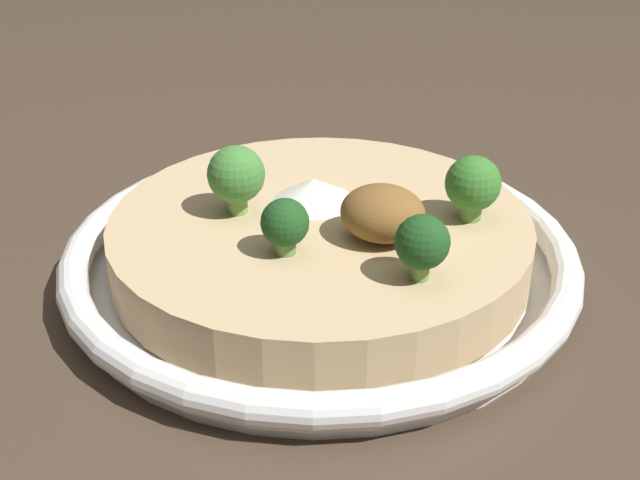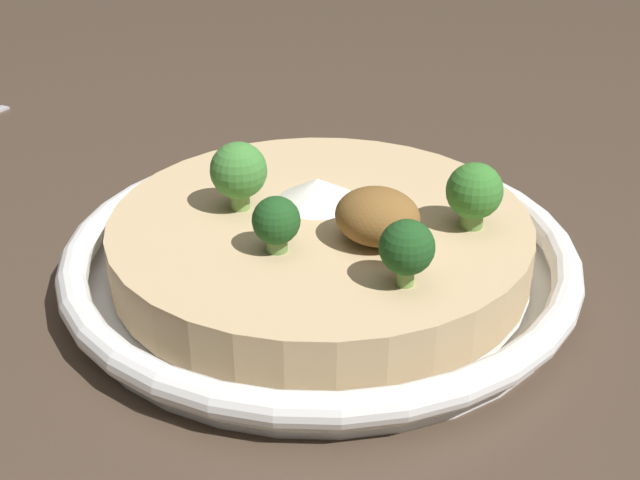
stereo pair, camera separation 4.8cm
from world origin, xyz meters
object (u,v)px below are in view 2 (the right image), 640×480
object	(u,v)px
risotto_bowl	(320,248)
broccoli_back_left	(407,249)
broccoli_front_left	(474,193)
broccoli_right	(239,172)
broccoli_back	(280,223)

from	to	relation	value
risotto_bowl	broccoli_back_left	distance (m)	0.10
broccoli_front_left	broccoli_back_left	distance (m)	0.08
broccoli_right	broccoli_back_left	bearing A→B (deg)	166.88
risotto_bowl	broccoli_right	xyz separation A→B (m)	(0.05, 0.01, 0.05)
risotto_bowl	broccoli_front_left	size ratio (longest dim) A/B	7.94
risotto_bowl	broccoli_back_left	xyz separation A→B (m)	(-0.07, 0.04, 0.04)
broccoli_right	broccoli_front_left	distance (m)	0.14
risotto_bowl	broccoli_right	bearing A→B (deg)	17.32
broccoli_back_left	broccoli_right	bearing A→B (deg)	-13.12
broccoli_back	broccoli_back_left	xyz separation A→B (m)	(-0.07, -0.00, 0.00)
broccoli_right	broccoli_front_left	size ratio (longest dim) A/B	1.08
broccoli_front_left	broccoli_back_left	xyz separation A→B (m)	(0.01, 0.08, -0.00)
risotto_bowl	broccoli_back	distance (m)	0.06
broccoli_back	broccoli_back_left	distance (m)	0.07
broccoli_right	broccoli_front_left	xyz separation A→B (m)	(-0.13, -0.05, -0.00)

